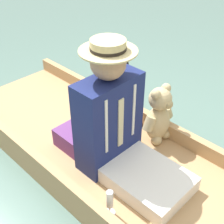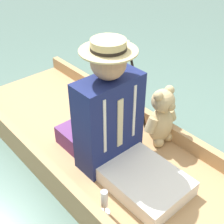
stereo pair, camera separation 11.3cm
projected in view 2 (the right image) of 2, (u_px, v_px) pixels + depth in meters
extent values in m
plane|color=slate|center=(130.00, 181.00, 2.25)|extent=(16.00, 16.00, 0.00)
cube|color=tan|center=(130.00, 174.00, 2.21)|extent=(0.98, 3.33, 0.13)
cube|color=tan|center=(174.00, 134.00, 2.39)|extent=(0.06, 3.33, 0.12)
cube|color=tan|center=(77.00, 197.00, 1.89)|extent=(0.06, 3.33, 0.12)
cube|color=#6B3875|center=(89.00, 132.00, 2.38)|extent=(0.43, 0.30, 0.14)
cube|color=white|center=(146.00, 182.00, 2.00)|extent=(0.41, 0.51, 0.11)
cube|color=navy|center=(109.00, 122.00, 2.06)|extent=(0.45, 0.21, 0.66)
cube|color=beige|center=(120.00, 124.00, 1.97)|extent=(0.04, 0.01, 0.36)
cube|color=white|center=(134.00, 112.00, 2.02)|extent=(0.02, 0.01, 0.39)
cube|color=white|center=(105.00, 127.00, 1.88)|extent=(0.02, 0.01, 0.39)
sphere|color=tan|center=(108.00, 62.00, 1.81)|extent=(0.22, 0.22, 0.22)
cylinder|color=#CCB77F|center=(108.00, 51.00, 1.77)|extent=(0.34, 0.34, 0.01)
cylinder|color=#CCB77F|center=(108.00, 45.00, 1.75)|extent=(0.21, 0.21, 0.06)
cylinder|color=black|center=(108.00, 48.00, 1.76)|extent=(0.21, 0.21, 0.02)
ellipsoid|color=tan|center=(160.00, 125.00, 2.33)|extent=(0.20, 0.17, 0.30)
sphere|color=tan|center=(163.00, 101.00, 2.21)|extent=(0.17, 0.17, 0.17)
sphere|color=tan|center=(171.00, 107.00, 2.17)|extent=(0.07, 0.07, 0.07)
sphere|color=tan|center=(170.00, 90.00, 2.21)|extent=(0.07, 0.07, 0.07)
sphere|color=tan|center=(158.00, 96.00, 2.14)|extent=(0.07, 0.07, 0.07)
cylinder|color=tan|center=(170.00, 114.00, 2.36)|extent=(0.11, 0.08, 0.13)
cylinder|color=tan|center=(151.00, 125.00, 2.25)|extent=(0.11, 0.08, 0.13)
sphere|color=tan|center=(168.00, 136.00, 2.40)|extent=(0.08, 0.08, 0.08)
sphere|color=tan|center=(159.00, 142.00, 2.34)|extent=(0.08, 0.08, 0.08)
cylinder|color=silver|center=(105.00, 212.00, 1.86)|extent=(0.07, 0.07, 0.01)
cylinder|color=silver|center=(105.00, 209.00, 1.85)|extent=(0.01, 0.01, 0.06)
cylinder|color=silver|center=(104.00, 199.00, 1.79)|extent=(0.04, 0.04, 0.12)
cylinder|color=black|center=(137.00, 88.00, 2.41)|extent=(0.02, 0.26, 0.68)
sphere|color=beige|center=(128.00, 43.00, 2.29)|extent=(0.04, 0.04, 0.04)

